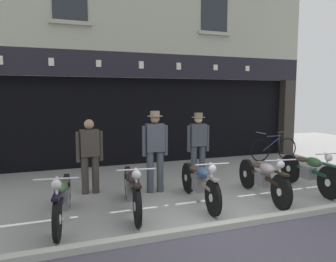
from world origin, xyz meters
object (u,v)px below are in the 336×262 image
motorcycle_center_left (132,188)px  salesman_right (198,143)px  motorcycle_center_right (263,177)px  salesman_left (90,153)px  motorcycle_center (200,182)px  shopkeeper_center (155,148)px  motorcycle_left (62,198)px  leaning_bicycle (274,148)px  advert_board_near (216,106)px  motorcycle_right (309,171)px

motorcycle_center_left → salesman_right: bearing=-133.9°
motorcycle_center_right → salesman_left: size_ratio=1.30×
motorcycle_center_left → motorcycle_center: (1.33, -0.01, -0.01)m
salesman_right → salesman_left: bearing=15.1°
motorcycle_center_right → salesman_right: (-0.56, 1.85, 0.49)m
salesman_left → shopkeeper_center: shopkeeper_center is taller
salesman_right → motorcycle_left: bearing=37.4°
motorcycle_center_left → motorcycle_center_right: bearing=-176.0°
salesman_left → motorcycle_left: bearing=65.1°
motorcycle_center → shopkeeper_center: 1.27m
salesman_left → leaning_bicycle: 6.27m
advert_board_near → motorcycle_center_left: bearing=-133.9°
salesman_left → shopkeeper_center: 1.38m
motorcycle_left → leaning_bicycle: bearing=-146.2°
motorcycle_center_left → advert_board_near: (3.91, 4.07, 1.28)m
motorcycle_left → leaning_bicycle: 7.38m
motorcycle_center_right → leaning_bicycle: 4.25m
motorcycle_center_right → shopkeeper_center: 2.31m
motorcycle_center_left → motorcycle_right: bearing=-173.2°
motorcycle_left → advert_board_near: 6.72m
salesman_left → advert_board_near: size_ratio=1.55×
motorcycle_center_right → motorcycle_right: 1.29m
salesman_right → motorcycle_center: bearing=74.2°
salesman_left → salesman_right: salesman_right is taller
motorcycle_center_left → advert_board_near: bearing=-126.0°
shopkeeper_center → advert_board_near: 4.46m
advert_board_near → leaning_bicycle: advert_board_near is taller
motorcycle_center → motorcycle_left: bearing=8.7°
motorcycle_center_left → motorcycle_center: 1.33m
motorcycle_right → salesman_right: (-1.85, 1.74, 0.48)m
motorcycle_center_left → salesman_right: (2.12, 1.67, 0.48)m
motorcycle_left → leaning_bicycle: (6.69, 3.12, -0.05)m
shopkeeper_center → advert_board_near: (3.14, 3.08, 0.74)m
motorcycle_center_right → leaning_bicycle: bearing=-122.7°
advert_board_near → motorcycle_right: bearing=-89.3°
advert_board_near → salesman_right: bearing=-126.8°
motorcycle_center → salesman_right: size_ratio=1.25×
motorcycle_left → motorcycle_center_right: (3.88, -0.07, 0.00)m
motorcycle_center_right → shopkeeper_center: shopkeeper_center is taller
salesman_right → leaning_bicycle: (3.37, 1.34, -0.54)m
motorcycle_center_left → motorcycle_center: size_ratio=1.01×
salesman_left → shopkeeper_center: (1.32, -0.40, 0.10)m
motorcycle_center_right → motorcycle_right: (1.28, 0.11, 0.01)m
motorcycle_left → leaning_bicycle: size_ratio=1.19×
shopkeeper_center → leaning_bicycle: shopkeeper_center is taller
motorcycle_center → salesman_left: 2.39m
motorcycle_left → salesman_left: (0.64, 1.50, 0.45)m
salesman_left → motorcycle_center_right: bearing=152.4°
motorcycle_left → salesman_right: salesman_right is taller
motorcycle_center → advert_board_near: advert_board_near is taller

